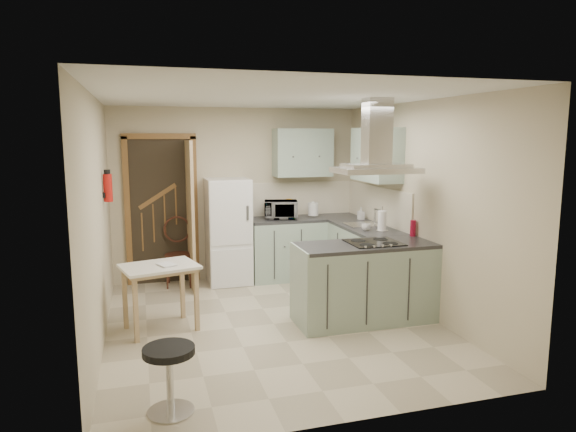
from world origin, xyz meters
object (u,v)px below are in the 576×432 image
object	(u,v)px
fridge	(228,231)
microwave	(281,210)
peninsula	(365,282)
stool	(170,380)
bentwood_chair	(179,255)
extractor_hood	(376,170)
drop_leaf_table	(161,297)

from	to	relation	value
fridge	microwave	bearing A→B (deg)	-1.27
peninsula	stool	size ratio (longest dim) A/B	2.94
bentwood_chair	extractor_hood	bearing A→B (deg)	-37.76
drop_leaf_table	stool	xyz separation A→B (m)	(-0.01, -1.77, -0.10)
fridge	microwave	distance (m)	0.82
stool	extractor_hood	bearing A→B (deg)	30.90
extractor_hood	peninsula	bearing A→B (deg)	180.00
extractor_hood	stool	distance (m)	3.10
stool	fridge	bearing A→B (deg)	73.13
stool	peninsula	bearing A→B (deg)	32.01
drop_leaf_table	bentwood_chair	xyz separation A→B (m)	(0.32, 1.65, 0.08)
peninsula	microwave	xyz separation A→B (m)	(-0.45, 1.96, 0.58)
peninsula	microwave	bearing A→B (deg)	102.92
peninsula	microwave	world-z (taller)	microwave
peninsula	drop_leaf_table	world-z (taller)	peninsula
extractor_hood	bentwood_chair	size ratio (longest dim) A/B	1.02
peninsula	stool	distance (m)	2.66
fridge	peninsula	size ratio (longest dim) A/B	0.97
fridge	bentwood_chair	distance (m)	0.77
microwave	extractor_hood	bearing A→B (deg)	-60.67
fridge	peninsula	xyz separation A→B (m)	(1.22, -1.98, -0.30)
extractor_hood	microwave	xyz separation A→B (m)	(-0.55, 1.96, -0.69)
stool	microwave	bearing A→B (deg)	61.87
extractor_hood	drop_leaf_table	bearing A→B (deg)	171.22
extractor_hood	bentwood_chair	xyz separation A→B (m)	(-2.03, 2.01, -1.28)
peninsula	microwave	distance (m)	2.10
stool	bentwood_chair	bearing A→B (deg)	84.55
extractor_hood	microwave	bearing A→B (deg)	105.66
extractor_hood	stool	xyz separation A→B (m)	(-2.35, -1.41, -1.46)
extractor_hood	microwave	world-z (taller)	extractor_hood
extractor_hood	bentwood_chair	bearing A→B (deg)	135.18
drop_leaf_table	peninsula	bearing A→B (deg)	-23.74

